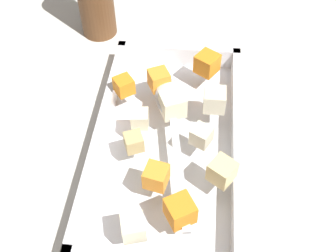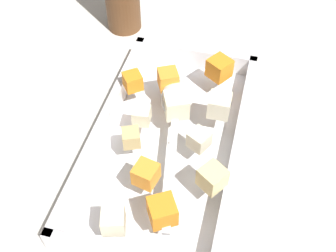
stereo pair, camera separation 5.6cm
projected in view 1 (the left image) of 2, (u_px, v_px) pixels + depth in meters
name	position (u px, v px, depth m)	size (l,w,h in m)	color
ground_plane	(159.00, 150.00, 0.61)	(4.00, 4.00, 0.00)	beige
baking_dish	(168.00, 146.00, 0.60)	(0.38, 0.21, 0.05)	silver
carrot_chunk_heap_side	(180.00, 211.00, 0.47)	(0.03, 0.03, 0.03)	orange
carrot_chunk_far_right	(156.00, 176.00, 0.50)	(0.03, 0.03, 0.03)	orange
carrot_chunk_far_left	(207.00, 63.00, 0.64)	(0.03, 0.03, 0.03)	orange
carrot_chunk_corner_sw	(159.00, 80.00, 0.62)	(0.03, 0.03, 0.03)	orange
carrot_chunk_corner_se	(124.00, 86.00, 0.61)	(0.03, 0.03, 0.03)	orange
potato_chunk_corner_nw	(133.00, 227.00, 0.46)	(0.03, 0.03, 0.03)	beige
potato_chunk_near_left	(173.00, 104.00, 0.58)	(0.03, 0.03, 0.03)	beige
potato_chunk_heap_top	(140.00, 119.00, 0.57)	(0.02, 0.02, 0.02)	beige
potato_chunk_back_center	(134.00, 142.00, 0.54)	(0.02, 0.02, 0.02)	tan
potato_chunk_center	(222.00, 171.00, 0.51)	(0.03, 0.03, 0.03)	#E0CC89
parsnip_chunk_rim_edge	(215.00, 100.00, 0.59)	(0.03, 0.03, 0.03)	beige
parsnip_chunk_mid_left	(201.00, 136.00, 0.55)	(0.03, 0.03, 0.03)	beige
serving_spoon	(172.00, 104.00, 0.59)	(0.25, 0.07, 0.02)	silver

